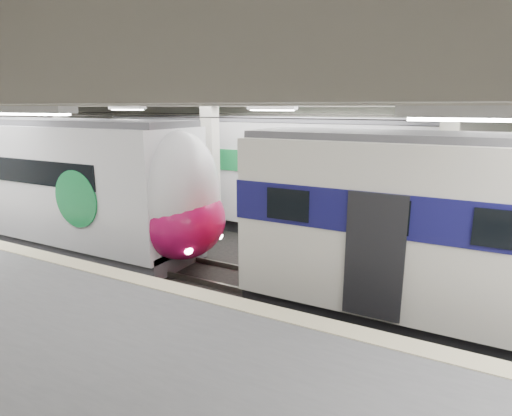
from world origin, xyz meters
The scene contains 3 objects.
station_hall centered at (0.00, -1.74, 3.24)m, with size 36.00×24.00×5.75m.
modern_emu centered at (-7.29, 0.00, 2.25)m, with size 14.24×2.94×4.57m.
far_train centered at (-2.26, 5.50, 2.37)m, with size 14.54×3.53×4.59m.
Camera 1 is at (5.94, -10.10, 4.99)m, focal length 30.00 mm.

